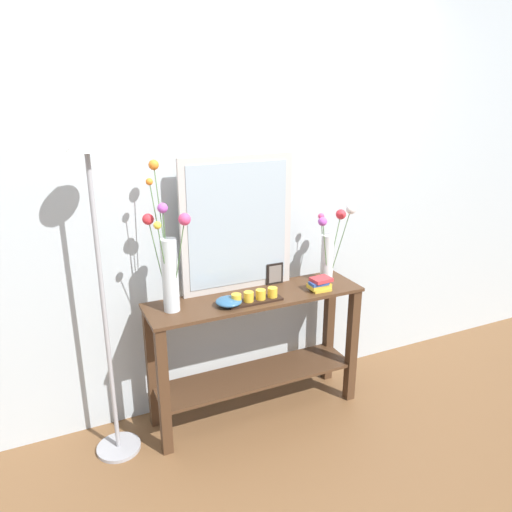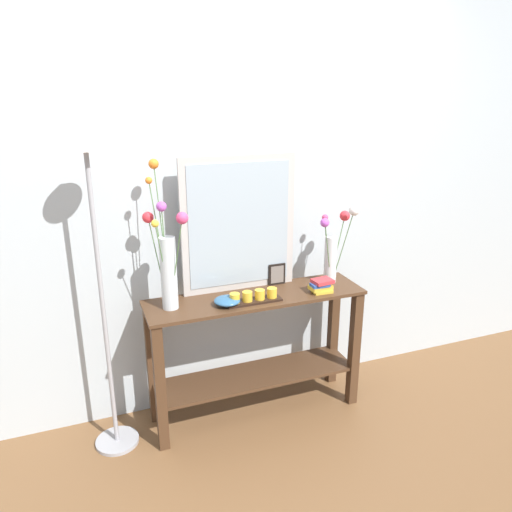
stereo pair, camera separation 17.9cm
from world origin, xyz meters
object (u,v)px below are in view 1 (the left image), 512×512
at_px(console_table, 256,341).
at_px(floor_lamp, 97,249).
at_px(vase_right, 330,247).
at_px(book_stack, 320,284).
at_px(candle_tray, 255,297).
at_px(picture_frame_small, 275,274).
at_px(mirror_leaning, 238,225).
at_px(decorative_bowl, 229,302).
at_px(tall_vase_left, 168,261).

relative_size(console_table, floor_lamp, 0.74).
height_order(vase_right, book_stack, vase_right).
distance_m(candle_tray, picture_frame_small, 0.30).
xyz_separation_m(console_table, mirror_leaning, (-0.05, 0.14, 0.69)).
height_order(vase_right, candle_tray, vase_right).
relative_size(vase_right, decorative_bowl, 3.41).
relative_size(console_table, book_stack, 9.29).
bearing_deg(vase_right, candle_tray, -168.93).
bearing_deg(decorative_bowl, vase_right, 7.93).
bearing_deg(candle_tray, vase_right, 11.07).
xyz_separation_m(console_table, decorative_bowl, (-0.20, -0.07, 0.32)).
bearing_deg(floor_lamp, mirror_leaning, 10.23).
bearing_deg(console_table, vase_right, 3.38).
xyz_separation_m(tall_vase_left, decorative_bowl, (0.30, -0.08, -0.25)).
xyz_separation_m(console_table, floor_lamp, (-0.84, -0.00, 0.69)).
xyz_separation_m(book_stack, floor_lamp, (-1.22, 0.08, 0.36)).
xyz_separation_m(tall_vase_left, vase_right, (1.01, 0.02, -0.06)).
distance_m(mirror_leaning, candle_tray, 0.43).
distance_m(tall_vase_left, picture_frame_small, 0.72).
bearing_deg(mirror_leaning, vase_right, -11.02).
height_order(console_table, book_stack, book_stack).
distance_m(mirror_leaning, floor_lamp, 0.81).
height_order(candle_tray, picture_frame_small, picture_frame_small).
bearing_deg(mirror_leaning, console_table, -69.76).
relative_size(candle_tray, decorative_bowl, 2.18).
relative_size(tall_vase_left, book_stack, 5.76).
height_order(mirror_leaning, candle_tray, mirror_leaning).
distance_m(console_table, mirror_leaning, 0.71).
bearing_deg(book_stack, mirror_leaning, 151.91).
bearing_deg(console_table, book_stack, -13.19).
bearing_deg(console_table, tall_vase_left, 178.51).
relative_size(book_stack, floor_lamp, 0.08).
distance_m(console_table, candle_tray, 0.34).
relative_size(tall_vase_left, vase_right, 1.60).
bearing_deg(candle_tray, picture_frame_small, 41.35).
height_order(picture_frame_small, book_stack, picture_frame_small).
bearing_deg(book_stack, floor_lamp, 176.02).
bearing_deg(picture_frame_small, tall_vase_left, -171.00).
bearing_deg(tall_vase_left, mirror_leaning, 15.91).
xyz_separation_m(vase_right, book_stack, (-0.14, -0.12, -0.18)).
relative_size(console_table, mirror_leaning, 1.62).
bearing_deg(vase_right, book_stack, -139.02).
relative_size(mirror_leaning, picture_frame_small, 6.01).
xyz_separation_m(mirror_leaning, floor_lamp, (-0.79, -0.14, 0.00)).
relative_size(console_table, decorative_bowl, 8.77).
relative_size(vase_right, book_stack, 3.61).
distance_m(tall_vase_left, decorative_bowl, 0.40).
relative_size(mirror_leaning, vase_right, 1.58).
distance_m(tall_vase_left, vase_right, 1.01).
bearing_deg(tall_vase_left, floor_lamp, -177.35).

